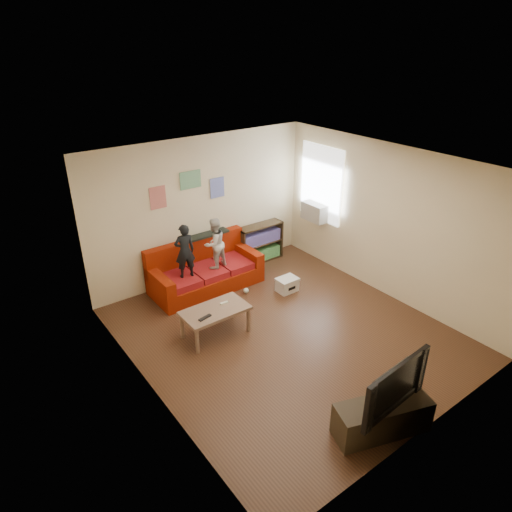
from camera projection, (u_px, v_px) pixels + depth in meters
room_shell at (289, 257)px, 6.67m from camera, size 4.52×5.02×2.72m
sofa at (204, 272)px, 8.48m from camera, size 2.03×0.94×0.89m
child_a at (185, 251)px, 7.85m from camera, size 0.40×0.30×0.98m
child_b at (214, 243)px, 8.17m from camera, size 0.53×0.46×0.94m
coffee_table at (215, 313)px, 7.06m from camera, size 1.04×0.57×0.47m
remote at (205, 318)px, 6.80m from camera, size 0.22×0.09×0.02m
game_controller at (224, 303)px, 7.17m from camera, size 0.14×0.05×0.03m
bookshelf at (260, 245)px, 9.41m from camera, size 1.00×0.30×0.80m
window at (321, 184)px, 8.91m from camera, size 0.04×1.08×1.48m
ac_unit at (315, 212)px, 9.10m from camera, size 0.28×0.55×0.35m
artwork_left at (158, 198)px, 7.83m from camera, size 0.30×0.01×0.40m
artwork_center at (190, 180)px, 8.08m from camera, size 0.42×0.01×0.32m
artwork_right at (217, 188)px, 8.49m from camera, size 0.30×0.01×0.38m
file_box at (287, 285)px, 8.38m from camera, size 0.38×0.29×0.26m
tv_stand at (382, 418)px, 5.39m from camera, size 1.22×0.74×0.43m
television at (388, 383)px, 5.15m from camera, size 1.12×0.22×0.64m
tissue at (246, 291)px, 8.34m from camera, size 0.11×0.11×0.10m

